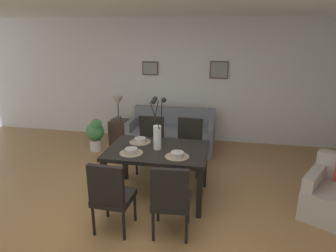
{
  "coord_description": "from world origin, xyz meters",
  "views": [
    {
      "loc": [
        1.07,
        -3.13,
        2.31
      ],
      "look_at": [
        0.27,
        0.96,
        0.99
      ],
      "focal_mm": 31.94,
      "sensor_mm": 36.0,
      "label": 1
    }
  ],
  "objects_px": {
    "bowl_near_left": "(131,150)",
    "bowl_far_left": "(177,154)",
    "centerpiece_vase": "(157,130)",
    "framed_picture_center": "(219,70)",
    "table_lamp": "(118,103)",
    "framed_picture_left": "(150,68)",
    "dining_chair_near_left": "(111,194)",
    "dining_chair_far_right": "(189,143)",
    "bowl_near_right": "(140,140)",
    "dining_table": "(158,155)",
    "dining_chair_near_right": "(151,141)",
    "dining_chair_far_left": "(171,197)",
    "potted_plant": "(95,133)",
    "sofa": "(172,135)",
    "side_table": "(119,132)"
  },
  "relations": [
    {
      "from": "dining_chair_far_right",
      "to": "sofa",
      "type": "relative_size",
      "value": 0.54
    },
    {
      "from": "dining_chair_far_left",
      "to": "dining_chair_far_right",
      "type": "distance_m",
      "value": 1.75
    },
    {
      "from": "bowl_near_right",
      "to": "framed_picture_center",
      "type": "relative_size",
      "value": 0.44
    },
    {
      "from": "dining_chair_near_left",
      "to": "potted_plant",
      "type": "distance_m",
      "value": 2.72
    },
    {
      "from": "dining_chair_near_right",
      "to": "bowl_far_left",
      "type": "xyz_separation_m",
      "value": [
        0.64,
        -1.09,
        0.27
      ]
    },
    {
      "from": "side_table",
      "to": "framed_picture_left",
      "type": "xyz_separation_m",
      "value": [
        0.56,
        0.56,
        1.3
      ]
    },
    {
      "from": "dining_chair_far_right",
      "to": "table_lamp",
      "type": "xyz_separation_m",
      "value": [
        -1.63,
        1.05,
        0.38
      ]
    },
    {
      "from": "framed_picture_left",
      "to": "framed_picture_center",
      "type": "xyz_separation_m",
      "value": [
        1.47,
        -0.0,
        0.0
      ]
    },
    {
      "from": "dining_chair_near_left",
      "to": "bowl_near_right",
      "type": "height_order",
      "value": "dining_chair_near_left"
    },
    {
      "from": "bowl_near_left",
      "to": "bowl_far_left",
      "type": "height_order",
      "value": "same"
    },
    {
      "from": "dining_table",
      "to": "bowl_near_right",
      "type": "xyz_separation_m",
      "value": [
        -0.32,
        0.21,
        0.13
      ]
    },
    {
      "from": "potted_plant",
      "to": "dining_chair_far_right",
      "type": "bearing_deg",
      "value": -16.61
    },
    {
      "from": "dining_chair_far_right",
      "to": "dining_table",
      "type": "bearing_deg",
      "value": -110.3
    },
    {
      "from": "sofa",
      "to": "potted_plant",
      "type": "distance_m",
      "value": 1.55
    },
    {
      "from": "dining_chair_far_right",
      "to": "potted_plant",
      "type": "height_order",
      "value": "dining_chair_far_right"
    },
    {
      "from": "dining_chair_far_right",
      "to": "bowl_near_left",
      "type": "xyz_separation_m",
      "value": [
        -0.65,
        -1.11,
        0.27
      ]
    },
    {
      "from": "dining_chair_far_left",
      "to": "dining_chair_far_right",
      "type": "bearing_deg",
      "value": 90.6
    },
    {
      "from": "dining_chair_near_right",
      "to": "sofa",
      "type": "bearing_deg",
      "value": 79.8
    },
    {
      "from": "side_table",
      "to": "dining_chair_far_right",
      "type": "bearing_deg",
      "value": -32.87
    },
    {
      "from": "dining_table",
      "to": "bowl_far_left",
      "type": "bearing_deg",
      "value": -34.24
    },
    {
      "from": "dining_chair_near_right",
      "to": "bowl_near_left",
      "type": "relative_size",
      "value": 5.41
    },
    {
      "from": "dining_table",
      "to": "bowl_near_right",
      "type": "height_order",
      "value": "bowl_near_right"
    },
    {
      "from": "dining_chair_near_right",
      "to": "centerpiece_vase",
      "type": "distance_m",
      "value": 1.06
    },
    {
      "from": "centerpiece_vase",
      "to": "dining_chair_near_right",
      "type": "bearing_deg",
      "value": 110.56
    },
    {
      "from": "table_lamp",
      "to": "framed_picture_left",
      "type": "xyz_separation_m",
      "value": [
        0.56,
        0.56,
        0.66
      ]
    },
    {
      "from": "dining_chair_near_left",
      "to": "framed_picture_left",
      "type": "xyz_separation_m",
      "value": [
        -0.39,
        3.43,
        1.05
      ]
    },
    {
      "from": "dining_table",
      "to": "dining_chair_near_left",
      "type": "xyz_separation_m",
      "value": [
        -0.35,
        -0.91,
        -0.14
      ]
    },
    {
      "from": "dining_chair_near_left",
      "to": "centerpiece_vase",
      "type": "distance_m",
      "value": 1.1
    },
    {
      "from": "dining_table",
      "to": "dining_chair_near_right",
      "type": "relative_size",
      "value": 1.52
    },
    {
      "from": "dining_chair_far_right",
      "to": "framed_picture_left",
      "type": "relative_size",
      "value": 2.64
    },
    {
      "from": "centerpiece_vase",
      "to": "bowl_near_right",
      "type": "xyz_separation_m",
      "value": [
        -0.32,
        0.21,
        -0.24
      ]
    },
    {
      "from": "dining_chair_near_left",
      "to": "dining_chair_far_right",
      "type": "relative_size",
      "value": 1.0
    },
    {
      "from": "centerpiece_vase",
      "to": "dining_table",
      "type": "bearing_deg",
      "value": -124.65
    },
    {
      "from": "sofa",
      "to": "framed_picture_left",
      "type": "xyz_separation_m",
      "value": [
        -0.59,
        0.61,
        1.28
      ]
    },
    {
      "from": "dining_chair_far_left",
      "to": "bowl_far_left",
      "type": "height_order",
      "value": "dining_chair_far_left"
    },
    {
      "from": "dining_chair_far_right",
      "to": "bowl_near_right",
      "type": "bearing_deg",
      "value": -133.44
    },
    {
      "from": "dining_chair_near_right",
      "to": "bowl_near_left",
      "type": "height_order",
      "value": "dining_chair_near_right"
    },
    {
      "from": "dining_chair_far_left",
      "to": "framed_picture_center",
      "type": "relative_size",
      "value": 2.4
    },
    {
      "from": "dining_chair_far_left",
      "to": "bowl_far_left",
      "type": "distance_m",
      "value": 0.7
    },
    {
      "from": "dining_chair_far_left",
      "to": "bowl_near_right",
      "type": "height_order",
      "value": "dining_chair_far_left"
    },
    {
      "from": "sofa",
      "to": "table_lamp",
      "type": "xyz_separation_m",
      "value": [
        -1.16,
        0.05,
        0.61
      ]
    },
    {
      "from": "centerpiece_vase",
      "to": "bowl_far_left",
      "type": "xyz_separation_m",
      "value": [
        0.31,
        -0.22,
        -0.24
      ]
    },
    {
      "from": "bowl_near_left",
      "to": "potted_plant",
      "type": "xyz_separation_m",
      "value": [
        -1.31,
        1.7,
        -0.41
      ]
    },
    {
      "from": "bowl_far_left",
      "to": "framed_picture_center",
      "type": "relative_size",
      "value": 0.44
    },
    {
      "from": "dining_table",
      "to": "centerpiece_vase",
      "type": "distance_m",
      "value": 0.37
    },
    {
      "from": "bowl_near_left",
      "to": "bowl_near_right",
      "type": "relative_size",
      "value": 1.0
    },
    {
      "from": "side_table",
      "to": "framed_picture_left",
      "type": "bearing_deg",
      "value": 44.88
    },
    {
      "from": "bowl_far_left",
      "to": "bowl_near_left",
      "type": "bearing_deg",
      "value": 180.0
    },
    {
      "from": "centerpiece_vase",
      "to": "bowl_near_right",
      "type": "relative_size",
      "value": 4.32
    },
    {
      "from": "bowl_far_left",
      "to": "side_table",
      "type": "relative_size",
      "value": 0.33
    }
  ]
}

